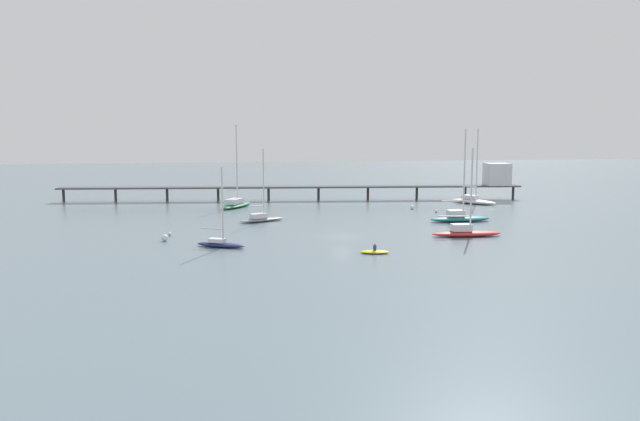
{
  "coord_description": "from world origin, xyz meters",
  "views": [
    {
      "loc": [
        -16.94,
        -72.43,
        13.05
      ],
      "look_at": [
        0.0,
        14.56,
        1.5
      ],
      "focal_mm": 33.24,
      "sensor_mm": 36.0,
      "label": 1
    }
  ],
  "objects_px": {
    "sailboat_teal": "(459,217)",
    "sailboat_red": "(466,231)",
    "pier": "(395,181)",
    "mooring_buoy_near": "(436,211)",
    "sailboat_gray": "(261,217)",
    "mooring_buoy_inner": "(412,207)",
    "sailboat_white": "(473,200)",
    "sailboat_navy": "(220,242)",
    "dinghy_yellow": "(375,252)",
    "mooring_buoy_mid": "(165,238)",
    "mooring_buoy_far": "(170,234)",
    "sailboat_green": "(236,203)"
  },
  "relations": [
    {
      "from": "sailboat_teal",
      "to": "sailboat_red",
      "type": "height_order",
      "value": "sailboat_teal"
    },
    {
      "from": "pier",
      "to": "mooring_buoy_near",
      "type": "distance_m",
      "value": 20.05
    },
    {
      "from": "pier",
      "to": "sailboat_gray",
      "type": "distance_m",
      "value": 37.62
    },
    {
      "from": "pier",
      "to": "mooring_buoy_inner",
      "type": "relative_size",
      "value": 127.13
    },
    {
      "from": "sailboat_white",
      "to": "mooring_buoy_inner",
      "type": "distance_m",
      "value": 15.11
    },
    {
      "from": "sailboat_navy",
      "to": "dinghy_yellow",
      "type": "distance_m",
      "value": 17.91
    },
    {
      "from": "dinghy_yellow",
      "to": "mooring_buoy_near",
      "type": "height_order",
      "value": "dinghy_yellow"
    },
    {
      "from": "sailboat_navy",
      "to": "mooring_buoy_inner",
      "type": "relative_size",
      "value": 13.13
    },
    {
      "from": "mooring_buoy_mid",
      "to": "mooring_buoy_far",
      "type": "distance_m",
      "value": 3.82
    },
    {
      "from": "pier",
      "to": "sailboat_teal",
      "type": "bearing_deg",
      "value": -89.45
    },
    {
      "from": "sailboat_red",
      "to": "mooring_buoy_mid",
      "type": "height_order",
      "value": "sailboat_red"
    },
    {
      "from": "sailboat_teal",
      "to": "mooring_buoy_mid",
      "type": "xyz_separation_m",
      "value": [
        -42.13,
        -8.24,
        -0.33
      ]
    },
    {
      "from": "mooring_buoy_inner",
      "to": "mooring_buoy_far",
      "type": "relative_size",
      "value": 1.4
    },
    {
      "from": "sailboat_gray",
      "to": "mooring_buoy_inner",
      "type": "bearing_deg",
      "value": 19.01
    },
    {
      "from": "mooring_buoy_far",
      "to": "sailboat_navy",
      "type": "bearing_deg",
      "value": -55.54
    },
    {
      "from": "sailboat_white",
      "to": "sailboat_green",
      "type": "relative_size",
      "value": 0.96
    },
    {
      "from": "sailboat_white",
      "to": "mooring_buoy_near",
      "type": "bearing_deg",
      "value": -137.41
    },
    {
      "from": "sailboat_teal",
      "to": "mooring_buoy_inner",
      "type": "distance_m",
      "value": 15.12
    },
    {
      "from": "mooring_buoy_mid",
      "to": "pier",
      "type": "bearing_deg",
      "value": 42.21
    },
    {
      "from": "dinghy_yellow",
      "to": "mooring_buoy_near",
      "type": "bearing_deg",
      "value": 57.35
    },
    {
      "from": "sailboat_red",
      "to": "sailboat_green",
      "type": "bearing_deg",
      "value": 127.12
    },
    {
      "from": "mooring_buoy_near",
      "to": "mooring_buoy_inner",
      "type": "relative_size",
      "value": 0.77
    },
    {
      "from": "sailboat_gray",
      "to": "sailboat_navy",
      "type": "bearing_deg",
      "value": -108.82
    },
    {
      "from": "sailboat_green",
      "to": "mooring_buoy_mid",
      "type": "relative_size",
      "value": 17.51
    },
    {
      "from": "sailboat_gray",
      "to": "mooring_buoy_near",
      "type": "bearing_deg",
      "value": 8.34
    },
    {
      "from": "sailboat_red",
      "to": "dinghy_yellow",
      "type": "relative_size",
      "value": 3.29
    },
    {
      "from": "sailboat_teal",
      "to": "mooring_buoy_inner",
      "type": "xyz_separation_m",
      "value": [
        -1.99,
        14.98,
        -0.39
      ]
    },
    {
      "from": "pier",
      "to": "sailboat_white",
      "type": "relative_size",
      "value": 6.44
    },
    {
      "from": "mooring_buoy_inner",
      "to": "sailboat_navy",
      "type": "bearing_deg",
      "value": -139.73
    },
    {
      "from": "pier",
      "to": "sailboat_green",
      "type": "bearing_deg",
      "value": -169.46
    },
    {
      "from": "mooring_buoy_mid",
      "to": "sailboat_teal",
      "type": "bearing_deg",
      "value": 11.07
    },
    {
      "from": "sailboat_teal",
      "to": "sailboat_green",
      "type": "xyz_separation_m",
      "value": [
        -31.85,
        23.84,
        0.02
      ]
    },
    {
      "from": "sailboat_navy",
      "to": "sailboat_white",
      "type": "bearing_deg",
      "value": 35.64
    },
    {
      "from": "sailboat_white",
      "to": "sailboat_teal",
      "type": "relative_size",
      "value": 1.02
    },
    {
      "from": "sailboat_white",
      "to": "mooring_buoy_far",
      "type": "height_order",
      "value": "sailboat_white"
    },
    {
      "from": "mooring_buoy_far",
      "to": "sailboat_gray",
      "type": "bearing_deg",
      "value": 38.53
    },
    {
      "from": "mooring_buoy_mid",
      "to": "mooring_buoy_far",
      "type": "relative_size",
      "value": 1.65
    },
    {
      "from": "dinghy_yellow",
      "to": "mooring_buoy_mid",
      "type": "distance_m",
      "value": 26.08
    },
    {
      "from": "sailboat_green",
      "to": "mooring_buoy_inner",
      "type": "bearing_deg",
      "value": -16.51
    },
    {
      "from": "pier",
      "to": "sailboat_green",
      "type": "distance_m",
      "value": 32.25
    },
    {
      "from": "sailboat_green",
      "to": "sailboat_navy",
      "type": "bearing_deg",
      "value": -95.68
    },
    {
      "from": "pier",
      "to": "dinghy_yellow",
      "type": "xyz_separation_m",
      "value": [
        -18.75,
        -50.06,
        -3.57
      ]
    },
    {
      "from": "sailboat_red",
      "to": "mooring_buoy_inner",
      "type": "distance_m",
      "value": 27.27
    },
    {
      "from": "pier",
      "to": "sailboat_navy",
      "type": "bearing_deg",
      "value": -129.25
    },
    {
      "from": "dinghy_yellow",
      "to": "mooring_buoy_mid",
      "type": "xyz_separation_m",
      "value": [
        -23.1,
        12.11,
        0.21
      ]
    },
    {
      "from": "sailboat_red",
      "to": "sailboat_green",
      "type": "xyz_separation_m",
      "value": [
        -27.25,
        36.0,
        0.07
      ]
    },
    {
      "from": "pier",
      "to": "mooring_buoy_mid",
      "type": "height_order",
      "value": "pier"
    },
    {
      "from": "mooring_buoy_near",
      "to": "mooring_buoy_far",
      "type": "xyz_separation_m",
      "value": [
        -42.15,
        -14.43,
        -0.02
      ]
    },
    {
      "from": "sailboat_gray",
      "to": "sailboat_teal",
      "type": "height_order",
      "value": "sailboat_teal"
    },
    {
      "from": "sailboat_gray",
      "to": "sailboat_green",
      "type": "height_order",
      "value": "sailboat_green"
    }
  ]
}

